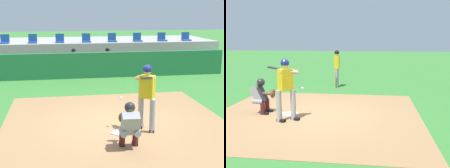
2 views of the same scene
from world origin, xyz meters
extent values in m
plane|color=#387A33|center=(0.00, 0.00, 0.00)|extent=(80.00, 80.00, 0.00)
cube|color=#9E754C|center=(0.00, 0.00, 0.01)|extent=(6.40, 6.40, 0.01)
cube|color=white|center=(0.00, -0.80, 0.02)|extent=(0.62, 0.62, 0.02)
cylinder|color=#99999E|center=(0.59, -0.53, 0.46)|extent=(0.15, 0.15, 0.92)
cylinder|color=#99999E|center=(0.81, -0.88, 0.46)|extent=(0.15, 0.15, 0.92)
cube|color=gold|center=(0.70, -0.71, 1.22)|extent=(0.45, 0.42, 0.60)
sphere|color=tan|center=(0.70, -0.71, 1.65)|extent=(0.21, 0.21, 0.21)
sphere|color=navy|center=(0.70, -0.71, 1.68)|extent=(0.24, 0.24, 0.24)
cylinder|color=tan|center=(0.49, -0.52, 1.43)|extent=(0.15, 0.27, 0.17)
cylinder|color=tan|center=(0.68, -0.60, 1.43)|extent=(0.49, 0.45, 0.18)
cylinder|color=#333338|center=(0.56, -0.82, 1.48)|extent=(0.25, 0.84, 0.24)
cube|color=black|center=(0.61, -0.47, 0.04)|extent=(0.21, 0.29, 0.09)
cube|color=black|center=(0.83, -0.82, 0.04)|extent=(0.21, 0.29, 0.09)
cylinder|color=gray|center=(-0.15, -1.78, 0.42)|extent=(0.18, 0.33, 0.16)
cylinder|color=#4C1919|center=(-0.14, -1.63, 0.21)|extent=(0.14, 0.14, 0.42)
cube|color=black|center=(-0.14, -1.57, 0.04)|extent=(0.12, 0.25, 0.08)
cylinder|color=gray|center=(0.17, -1.80, 0.42)|extent=(0.18, 0.33, 0.16)
cylinder|color=#4C1919|center=(0.18, -1.65, 0.21)|extent=(0.14, 0.14, 0.42)
cube|color=black|center=(0.18, -1.59, 0.04)|extent=(0.12, 0.25, 0.08)
cube|color=gray|center=(0.01, -1.84, 0.64)|extent=(0.43, 0.46, 0.57)
cube|color=#2D2D33|center=(0.01, -1.72, 0.64)|extent=(0.39, 0.28, 0.45)
sphere|color=brown|center=(0.01, -1.76, 0.98)|extent=(0.21, 0.21, 0.21)
sphere|color=#232328|center=(0.01, -1.74, 1.00)|extent=(0.25, 0.25, 0.25)
cylinder|color=brown|center=(-0.02, -1.61, 0.64)|extent=(0.13, 0.46, 0.10)
ellipsoid|color=brown|center=(-0.05, -1.38, 0.64)|extent=(0.29, 0.14, 0.30)
sphere|color=white|center=(0.07, -0.39, 0.86)|extent=(0.07, 0.07, 0.07)
cube|color=#1E6638|center=(0.00, 6.50, 0.60)|extent=(13.00, 0.30, 1.20)
cube|color=olive|center=(0.00, 7.50, 0.23)|extent=(11.80, 0.44, 0.45)
cylinder|color=#939399|center=(-0.94, 7.25, 0.49)|extent=(0.15, 0.40, 0.15)
cylinder|color=#939399|center=(-0.94, 7.05, 0.23)|extent=(0.13, 0.13, 0.45)
cube|color=maroon|center=(-0.94, 7.00, 0.04)|extent=(0.11, 0.24, 0.08)
cylinder|color=#939399|center=(-0.68, 7.25, 0.49)|extent=(0.15, 0.40, 0.15)
cylinder|color=#939399|center=(-0.68, 7.05, 0.23)|extent=(0.13, 0.13, 0.45)
cube|color=maroon|center=(-0.68, 7.00, 0.04)|extent=(0.11, 0.24, 0.08)
cube|color=gray|center=(-0.81, 7.47, 0.76)|extent=(0.36, 0.22, 0.54)
sphere|color=beige|center=(-0.81, 7.47, 1.15)|extent=(0.20, 0.20, 0.20)
sphere|color=black|center=(-0.81, 7.47, 1.19)|extent=(0.22, 0.22, 0.22)
cylinder|color=beige|center=(-1.01, 7.33, 0.65)|extent=(0.09, 0.41, 0.22)
cylinder|color=beige|center=(-0.61, 7.33, 0.65)|extent=(0.09, 0.41, 0.22)
cylinder|color=#939399|center=(0.76, 7.25, 0.49)|extent=(0.15, 0.40, 0.15)
cylinder|color=#939399|center=(0.76, 7.05, 0.23)|extent=(0.13, 0.13, 0.45)
cube|color=maroon|center=(0.76, 7.00, 0.04)|extent=(0.11, 0.24, 0.08)
cylinder|color=#939399|center=(1.02, 7.25, 0.49)|extent=(0.15, 0.40, 0.15)
cylinder|color=#939399|center=(1.02, 7.05, 0.23)|extent=(0.13, 0.13, 0.45)
cube|color=maroon|center=(1.02, 7.00, 0.04)|extent=(0.11, 0.24, 0.08)
cube|color=gray|center=(0.89, 7.47, 0.76)|extent=(0.36, 0.22, 0.54)
sphere|color=beige|center=(0.89, 7.47, 1.15)|extent=(0.20, 0.20, 0.20)
sphere|color=black|center=(0.89, 7.47, 1.19)|extent=(0.22, 0.22, 0.22)
cylinder|color=beige|center=(0.69, 7.33, 0.65)|extent=(0.09, 0.41, 0.22)
cylinder|color=beige|center=(1.09, 7.33, 0.65)|extent=(0.09, 0.41, 0.22)
cube|color=#9E9E99|center=(0.00, 10.90, 0.70)|extent=(15.00, 4.40, 1.40)
cube|color=#1E478C|center=(-4.33, 9.30, 1.44)|extent=(0.46, 0.46, 0.08)
cube|color=#1E478C|center=(-4.33, 9.50, 1.68)|extent=(0.46, 0.06, 0.40)
cube|color=#1E478C|center=(-2.89, 9.30, 1.44)|extent=(0.46, 0.46, 0.08)
cube|color=#1E478C|center=(-2.89, 9.50, 1.68)|extent=(0.46, 0.06, 0.40)
cube|color=#1E478C|center=(-1.44, 9.30, 1.44)|extent=(0.46, 0.46, 0.08)
cube|color=#1E478C|center=(-1.44, 9.50, 1.68)|extent=(0.46, 0.06, 0.40)
cube|color=#1E478C|center=(0.00, 9.30, 1.44)|extent=(0.46, 0.46, 0.08)
cube|color=#1E478C|center=(0.00, 9.50, 1.68)|extent=(0.46, 0.06, 0.40)
cube|color=#1E478C|center=(1.44, 9.30, 1.44)|extent=(0.46, 0.46, 0.08)
cube|color=#1E478C|center=(1.44, 9.50, 1.68)|extent=(0.46, 0.06, 0.40)
cube|color=#1E478C|center=(2.89, 9.30, 1.44)|extent=(0.46, 0.46, 0.08)
cube|color=#1E478C|center=(2.89, 9.50, 1.68)|extent=(0.46, 0.06, 0.40)
cube|color=#1E478C|center=(4.33, 9.30, 1.44)|extent=(0.46, 0.46, 0.08)
cube|color=#1E478C|center=(4.33, 9.50, 1.68)|extent=(0.46, 0.06, 0.40)
cube|color=#1E478C|center=(5.78, 9.30, 1.44)|extent=(0.46, 0.46, 0.08)
cube|color=#1E478C|center=(5.78, 9.50, 1.68)|extent=(0.46, 0.06, 0.40)
camera|label=1|loc=(-1.57, -8.81, 3.21)|focal=52.79mm
camera|label=2|loc=(8.04, 1.78, 2.39)|focal=43.79mm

